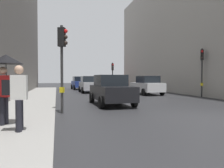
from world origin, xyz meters
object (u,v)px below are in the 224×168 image
Objects in this scene: pedestrian_with_umbrella at (5,70)px; pedestrian_with_black_backpack at (17,94)px; traffic_light_mid_street at (202,64)px; traffic_light_near_right at (62,53)px; car_white_compact at (147,85)px; car_dark_suv at (111,90)px; car_silver_hatchback at (89,84)px; traffic_light_far_median at (113,71)px; car_red_sedan at (109,82)px; car_blue_van at (80,83)px.

pedestrian_with_umbrella is 1.21× the size of pedestrian_with_black_backpack.
traffic_light_near_right is at bearing -153.66° from traffic_light_mid_street.
car_dark_suv is (-5.21, -6.92, 0.00)m from car_white_compact.
pedestrian_with_black_backpack reaches higher than car_silver_hatchback.
traffic_light_far_median reaches higher than car_dark_suv.
traffic_light_far_median is 0.82× the size of car_silver_hatchback.
pedestrian_with_umbrella reaches higher than car_white_compact.
car_white_compact and car_red_sedan have the same top height.
car_red_sedan is 1.97× the size of pedestrian_with_umbrella.
pedestrian_with_black_backpack is at bearing -62.88° from pedestrian_with_umbrella.
traffic_light_near_right is 3.45m from pedestrian_with_umbrella.
traffic_light_far_median is 4.71m from car_silver_hatchback.
pedestrian_with_black_backpack is at bearing -104.34° from car_silver_hatchback.
pedestrian_with_umbrella is at bearing -128.81° from car_white_compact.
pedestrian_with_umbrella is at bearing 117.12° from pedestrian_with_black_backpack.
traffic_light_mid_street reaches higher than pedestrian_with_black_backpack.
pedestrian_with_umbrella is (-13.02, -8.41, -0.90)m from traffic_light_mid_street.
car_white_compact is 1.01× the size of car_silver_hatchback.
car_red_sedan is 30.82m from pedestrian_with_black_backpack.
car_white_compact is 1.00× the size of car_dark_suv.
traffic_light_near_right reaches higher than car_red_sedan.
car_blue_van is at bearing 90.17° from car_dark_suv.
pedestrian_with_black_backpack reaches higher than car_red_sedan.
car_red_sedan is 0.98× the size of car_blue_van.
pedestrian_with_umbrella reaches higher than car_blue_van.
traffic_light_mid_street is at bearing 36.81° from pedestrian_with_black_backpack.
traffic_light_far_median is at bearing 75.41° from car_dark_suv.
traffic_light_mid_street reaches higher than car_dark_suv.
car_dark_suv is at bearing -89.83° from car_blue_van.
pedestrian_with_umbrella is (-9.82, -12.21, 0.96)m from car_white_compact.
traffic_light_near_right reaches higher than car_blue_van.
car_red_sedan is 30.08m from pedestrian_with_umbrella.
traffic_light_mid_street is 12.56m from traffic_light_near_right.
car_blue_van is 2.01× the size of pedestrian_with_umbrella.
traffic_light_far_median is at bearing -100.19° from car_red_sedan.
traffic_light_far_median is 0.87× the size of traffic_light_mid_street.
car_dark_suv is at bearing -91.70° from car_silver_hatchback.
car_red_sedan is (-3.12, 19.97, -1.87)m from traffic_light_mid_street.
car_silver_hatchback is 6.64m from car_blue_van.
car_blue_van is (-5.34, -5.29, 0.00)m from car_red_sedan.
pedestrian_with_black_backpack is (-12.53, -9.38, -1.58)m from traffic_light_mid_street.
car_dark_suv is 7.50m from pedestrian_with_black_backpack.
car_red_sedan is (5.29, 23.09, 0.00)m from car_dark_suv.
car_silver_hatchback is at bearing 135.09° from traffic_light_mid_street.
traffic_light_mid_street is 2.25× the size of pedestrian_with_black_backpack.
traffic_light_far_median is 14.67m from car_dark_suv.
traffic_light_far_median reaches higher than car_silver_hatchback.
traffic_light_far_median is at bearing 113.28° from traffic_light_mid_street.
pedestrian_with_black_backpack reaches higher than car_white_compact.
traffic_light_near_right reaches higher than car_white_compact.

